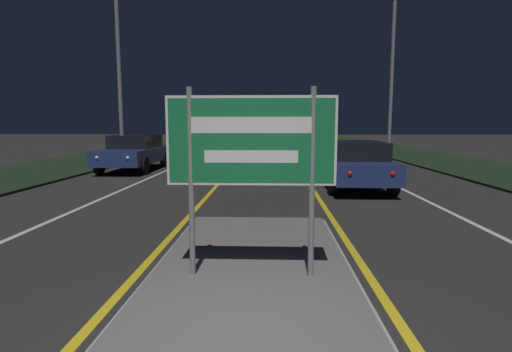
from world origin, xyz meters
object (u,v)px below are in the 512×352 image
(streetlight_right_near, at_px, (393,37))
(car_approaching_0, at_px, (135,152))
(streetlight_left_near, at_px, (118,37))
(car_receding_1, at_px, (303,143))
(car_receding_2, at_px, (297,137))
(car_receding_0, at_px, (353,163))
(highway_sign, at_px, (251,148))

(streetlight_right_near, height_order, car_approaching_0, streetlight_right_near)
(streetlight_left_near, xyz_separation_m, car_receding_1, (8.74, 8.65, -4.93))
(car_receding_2, bearing_deg, streetlight_right_near, -79.31)
(car_receding_0, height_order, car_receding_2, car_receding_0)
(highway_sign, xyz_separation_m, streetlight_left_near, (-6.41, 12.93, 4.05))
(streetlight_right_near, xyz_separation_m, car_receding_0, (-3.59, -8.70, -5.53))
(streetlight_right_near, xyz_separation_m, car_receding_1, (-4.02, 5.24, -5.52))
(streetlight_right_near, bearing_deg, car_receding_2, 100.69)
(car_receding_1, distance_m, car_receding_2, 13.54)
(streetlight_right_near, bearing_deg, car_receding_0, -112.39)
(streetlight_left_near, relative_size, streetlight_right_near, 1.03)
(car_receding_0, bearing_deg, highway_sign, -109.92)
(car_receding_0, bearing_deg, streetlight_left_near, 150.00)
(highway_sign, height_order, car_receding_0, highway_sign)
(highway_sign, height_order, car_receding_2, highway_sign)
(highway_sign, bearing_deg, car_receding_1, 83.85)
(car_approaching_0, bearing_deg, highway_sign, -65.25)
(car_receding_0, xyz_separation_m, car_approaching_0, (-8.35, 4.48, 0.04))
(highway_sign, height_order, streetlight_right_near, streetlight_right_near)
(streetlight_left_near, distance_m, car_approaching_0, 5.04)
(streetlight_left_near, bearing_deg, car_receding_2, 67.43)
(car_receding_1, xyz_separation_m, car_approaching_0, (-7.91, -9.46, 0.02))
(car_approaching_0, bearing_deg, streetlight_right_near, 19.48)
(car_receding_2, bearing_deg, highway_sign, -94.57)
(car_receding_2, relative_size, car_approaching_0, 0.92)
(streetlight_right_near, bearing_deg, car_approaching_0, -160.52)
(streetlight_right_near, height_order, car_receding_1, streetlight_right_near)
(car_receding_2, bearing_deg, car_receding_1, -92.03)
(car_receding_1, height_order, car_approaching_0, car_approaching_0)
(car_receding_1, bearing_deg, car_receding_0, -88.20)
(streetlight_right_near, distance_m, car_approaching_0, 13.80)
(car_receding_1, distance_m, car_approaching_0, 12.33)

